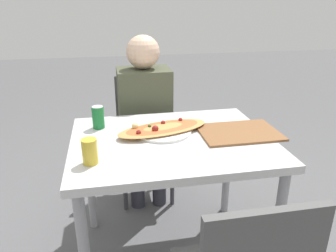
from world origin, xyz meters
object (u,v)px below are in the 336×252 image
object	(u,v)px
dining_table	(172,154)
soda_can	(98,117)
chair_far_seated	(144,130)
pizza_main	(163,129)
person_seated	(145,109)
drink_glass	(90,151)

from	to	relation	value
dining_table	soda_can	bearing A→B (deg)	149.04
dining_table	chair_far_seated	world-z (taller)	chair_far_seated
pizza_main	soda_can	distance (m)	0.37
chair_far_seated	person_seated	distance (m)	0.24
pizza_main	drink_glass	bearing A→B (deg)	-142.48
dining_table	soda_can	world-z (taller)	soda_can
person_seated	pizza_main	distance (m)	0.53
pizza_main	drink_glass	distance (m)	0.47
chair_far_seated	drink_glass	world-z (taller)	chair_far_seated
soda_can	dining_table	bearing A→B (deg)	-30.96
dining_table	person_seated	size ratio (longest dim) A/B	0.85
dining_table	pizza_main	distance (m)	0.14
chair_far_seated	person_seated	bearing A→B (deg)	90.00
dining_table	chair_far_seated	bearing A→B (deg)	95.08
drink_glass	chair_far_seated	bearing A→B (deg)	69.89
person_seated	pizza_main	world-z (taller)	person_seated
person_seated	drink_glass	distance (m)	0.88
pizza_main	drink_glass	world-z (taller)	drink_glass
chair_far_seated	pizza_main	bearing A→B (deg)	92.92
dining_table	chair_far_seated	distance (m)	0.75
dining_table	drink_glass	size ratio (longest dim) A/B	8.96
chair_far_seated	drink_glass	size ratio (longest dim) A/B	7.85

